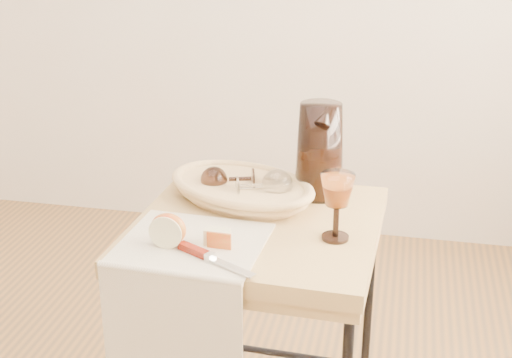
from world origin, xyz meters
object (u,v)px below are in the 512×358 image
(side_table, at_px, (258,349))
(table_knife, at_px, (213,258))
(tea_towel, at_px, (192,244))
(bread_basket, at_px, (242,190))
(pitcher, at_px, (320,150))
(goblet_lying_b, at_px, (260,186))
(wine_goblet, at_px, (337,207))
(goblet_lying_a, at_px, (231,179))
(apple_half, at_px, (169,229))

(side_table, distance_m, table_knife, 0.46)
(tea_towel, xyz_separation_m, bread_basket, (0.05, 0.28, 0.02))
(bread_basket, bearing_deg, pitcher, 44.40)
(side_table, bearing_deg, goblet_lying_b, 98.34)
(goblet_lying_b, relative_size, wine_goblet, 0.81)
(goblet_lying_a, relative_size, goblet_lying_b, 0.88)
(bread_basket, xyz_separation_m, pitcher, (0.20, 0.08, 0.10))
(tea_towel, height_order, bread_basket, bread_basket)
(goblet_lying_b, distance_m, apple_half, 0.32)
(apple_half, bearing_deg, goblet_lying_a, 79.33)
(bread_basket, height_order, goblet_lying_a, goblet_lying_a)
(apple_half, bearing_deg, tea_towel, 23.54)
(bread_basket, relative_size, goblet_lying_a, 3.16)
(tea_towel, relative_size, table_knife, 1.53)
(pitcher, bearing_deg, table_knife, -92.79)
(wine_goblet, distance_m, table_knife, 0.32)
(pitcher, height_order, apple_half, pitcher)
(goblet_lying_a, height_order, apple_half, same)
(table_knife, bearing_deg, goblet_lying_b, 112.08)
(goblet_lying_a, relative_size, table_knife, 0.55)
(goblet_lying_b, xyz_separation_m, table_knife, (-0.04, -0.34, -0.04))
(tea_towel, relative_size, apple_half, 3.87)
(wine_goblet, bearing_deg, apple_half, -161.93)
(side_table, distance_m, bread_basket, 0.43)
(goblet_lying_b, distance_m, table_knife, 0.34)
(side_table, xyz_separation_m, goblet_lying_a, (-0.10, 0.14, 0.43))
(side_table, height_order, goblet_lying_a, goblet_lying_a)
(side_table, relative_size, bread_basket, 2.04)
(goblet_lying_b, bearing_deg, side_table, -102.59)
(goblet_lying_a, distance_m, apple_half, 0.33)
(bread_basket, relative_size, table_knife, 1.73)
(pitcher, xyz_separation_m, apple_half, (-0.30, -0.38, -0.08))
(side_table, bearing_deg, table_knife, -101.88)
(goblet_lying_a, relative_size, apple_half, 1.39)
(wine_goblet, distance_m, apple_half, 0.39)
(bread_basket, bearing_deg, goblet_lying_b, 0.97)
(side_table, xyz_separation_m, pitcher, (0.12, 0.20, 0.51))
(bread_basket, distance_m, apple_half, 0.32)
(apple_half, bearing_deg, goblet_lying_b, 62.22)
(pitcher, relative_size, table_knife, 1.37)
(table_knife, bearing_deg, goblet_lying_a, 126.01)
(goblet_lying_b, distance_m, wine_goblet, 0.27)
(wine_goblet, xyz_separation_m, table_knife, (-0.25, -0.18, -0.07))
(goblet_lying_b, relative_size, apple_half, 1.58)
(side_table, height_order, wine_goblet, wine_goblet)
(side_table, bearing_deg, wine_goblet, -16.54)
(side_table, relative_size, tea_towel, 2.31)
(tea_towel, relative_size, bread_basket, 0.88)
(side_table, bearing_deg, pitcher, 58.14)
(apple_half, bearing_deg, side_table, 47.72)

